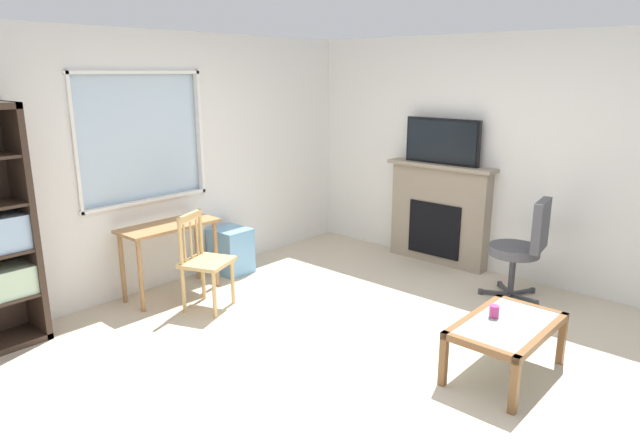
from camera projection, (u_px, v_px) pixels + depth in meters
ground at (352, 355)px, 4.39m from camera, size 5.99×5.92×0.02m
wall_back_with_window at (165, 164)px, 5.67m from camera, size 4.99×0.15×2.53m
wall_right at (504, 158)px, 5.91m from camera, size 0.12×5.12×2.53m
desk_under_window at (169, 237)px, 5.44m from camera, size 0.96×0.42×0.72m
wooden_chair at (204, 260)px, 5.15m from camera, size 0.54×0.53×0.90m
plastic_drawer_unit at (231, 250)px, 6.14m from camera, size 0.35×0.40×0.50m
fireplace at (439, 213)px, 6.39m from camera, size 0.26×1.27×1.15m
tv at (442, 141)px, 6.17m from camera, size 0.06×0.89×0.50m
office_chair at (524, 244)px, 5.33m from camera, size 0.58×0.58×1.00m
coffee_table at (507, 330)px, 4.03m from camera, size 0.92×0.56×0.41m
sippy_cup at (494, 311)px, 4.09m from camera, size 0.07×0.07×0.09m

